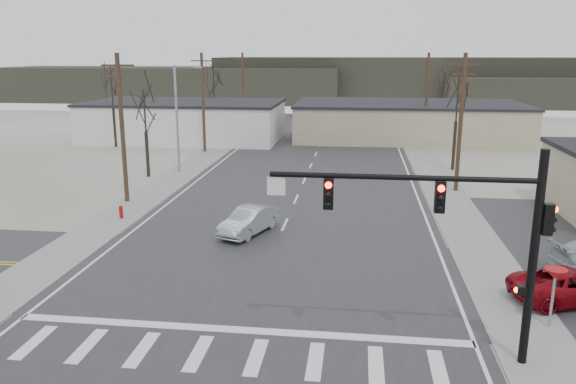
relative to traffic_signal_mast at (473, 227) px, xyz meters
name	(u,v)px	position (x,y,z in m)	size (l,w,h in m)	color
ground	(262,277)	(-7.89, 6.20, -4.67)	(140.00, 140.00, 0.00)	beige
main_road	(298,196)	(-7.89, 21.20, -4.65)	(18.00, 110.00, 0.05)	#28282A
cross_road	(262,276)	(-7.89, 6.20, -4.65)	(90.00, 10.00, 0.04)	#28282A
sidewalk_left	(177,177)	(-18.49, 26.20, -4.64)	(3.00, 90.00, 0.06)	gray
sidewalk_right	(439,184)	(2.71, 26.20, -4.64)	(3.00, 90.00, 0.06)	gray
traffic_signal_mast	(473,227)	(0.00, 0.00, 0.00)	(8.95, 0.43, 7.20)	black
fire_hydrant	(121,212)	(-18.09, 14.20, -4.22)	(0.24, 0.24, 0.87)	#A50C0C
yield_sign	(555,276)	(3.61, 2.70, -2.61)	(0.80, 0.80, 2.35)	gray
building_left_far	(185,121)	(-23.89, 46.20, -2.42)	(22.30, 12.30, 4.50)	silver
building_right_far	(408,121)	(2.11, 50.20, -2.52)	(26.30, 14.30, 4.30)	tan
upole_left_b	(122,126)	(-19.39, 18.20, 0.55)	(2.20, 0.30, 10.00)	#442D1F
upole_left_c	(203,101)	(-19.39, 38.20, 0.55)	(2.20, 0.30, 10.00)	#442D1F
upole_left_d	(243,89)	(-19.39, 58.20, 0.55)	(2.20, 0.30, 10.00)	#442D1F
upole_right_a	(461,121)	(3.61, 24.20, 0.55)	(2.20, 0.30, 10.00)	#442D1F
upole_right_b	(426,97)	(3.61, 46.20, 0.55)	(2.20, 0.30, 10.00)	#442D1F
streetlight_main	(179,113)	(-18.69, 28.20, 0.41)	(2.40, 0.25, 9.00)	gray
tree_left_near	(145,113)	(-20.89, 26.20, 0.55)	(3.30, 3.30, 7.35)	black
tree_right_mid	(457,102)	(4.61, 32.20, 1.26)	(3.74, 3.74, 8.33)	black
tree_left_far	(214,83)	(-21.89, 52.20, 1.61)	(3.96, 3.96, 8.82)	black
tree_right_far	(444,88)	(7.11, 58.20, 0.91)	(3.52, 3.52, 7.84)	black
tree_left_mid	(112,88)	(-29.89, 40.20, 1.61)	(3.96, 3.96, 8.82)	black
hill_left	(172,84)	(-42.89, 98.20, -1.17)	(70.00, 18.00, 7.00)	#333026
hill_center	(413,80)	(7.11, 102.20, -0.17)	(80.00, 18.00, 9.00)	#333026
sedan_crossing	(249,221)	(-9.68, 12.30, -3.89)	(1.55, 4.46, 1.47)	gray
car_far_a	(340,125)	(-6.18, 56.23, -3.87)	(2.12, 5.21, 1.51)	black
car_far_b	(297,113)	(-13.43, 71.20, -3.97)	(1.54, 3.84, 1.31)	black
car_parked_red	(571,285)	(5.18, 5.20, -3.95)	(2.30, 4.98, 1.38)	maroon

